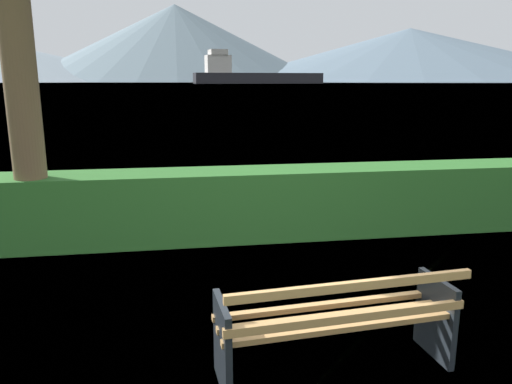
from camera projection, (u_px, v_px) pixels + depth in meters
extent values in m
plane|color=#4C6B33|center=(332.00, 368.00, 3.88)|extent=(1400.00, 1400.00, 0.00)
plane|color=#6B8EA3|center=(178.00, 83.00, 299.75)|extent=(620.00, 620.00, 0.00)
cube|color=tan|center=(345.00, 328.00, 3.60)|extent=(1.85, 0.23, 0.04)
cube|color=tan|center=(334.00, 316.00, 3.78)|extent=(1.85, 0.23, 0.04)
cube|color=tan|center=(325.00, 305.00, 3.96)|extent=(1.85, 0.23, 0.04)
cube|color=tan|center=(350.00, 318.00, 3.50)|extent=(1.85, 0.21, 0.06)
cube|color=tan|center=(354.00, 286.00, 3.40)|extent=(1.85, 0.21, 0.06)
cube|color=#1E2328|center=(222.00, 345.00, 3.58)|extent=(0.09, 0.51, 0.68)
cube|color=#1E2328|center=(436.00, 317.00, 4.00)|extent=(0.09, 0.51, 0.68)
cube|color=#2D6B28|center=(261.00, 203.00, 7.07)|extent=(11.72, 0.81, 0.98)
cylinder|color=brown|center=(21.00, 81.00, 6.09)|extent=(0.41, 0.41, 4.43)
cube|color=#232328|center=(259.00, 78.00, 283.11)|extent=(76.24, 20.06, 6.02)
cube|color=silver|center=(218.00, 64.00, 275.00)|extent=(14.67, 11.82, 9.63)
cube|color=beige|center=(218.00, 52.00, 273.58)|extent=(10.76, 12.49, 3.01)
cone|color=gray|center=(1.00, 62.00, 521.02)|extent=(365.71, 365.71, 40.17)
cone|color=slate|center=(176.00, 43.00, 553.42)|extent=(339.57, 339.57, 84.41)
cone|color=slate|center=(409.00, 55.00, 557.45)|extent=(436.82, 436.82, 59.01)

